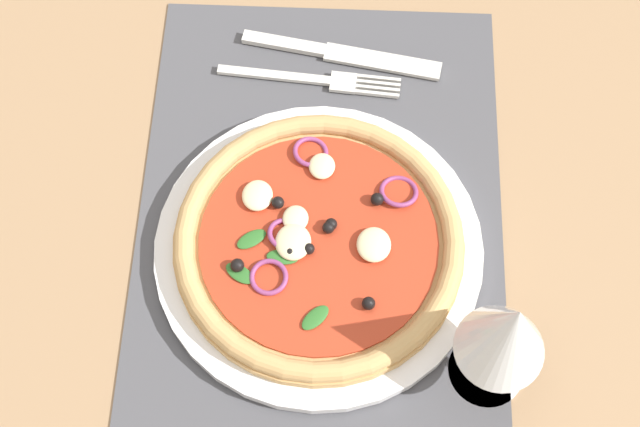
% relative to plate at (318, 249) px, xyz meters
% --- Properties ---
extents(ground_plane, '(1.90, 1.40, 0.02)m').
position_rel_plate_xyz_m(ground_plane, '(-0.04, 0.00, -0.02)').
color(ground_plane, '#9E7A56').
extents(placemat, '(0.46, 0.33, 0.00)m').
position_rel_plate_xyz_m(placemat, '(-0.04, 0.00, -0.01)').
color(placemat, '#4C4C51').
rests_on(placemat, ground_plane).
extents(plate, '(0.29, 0.29, 0.01)m').
position_rel_plate_xyz_m(plate, '(0.00, 0.00, 0.00)').
color(plate, white).
rests_on(plate, placemat).
extents(pizza, '(0.26, 0.26, 0.03)m').
position_rel_plate_xyz_m(pizza, '(-0.00, -0.00, 0.02)').
color(pizza, tan).
rests_on(pizza, plate).
extents(fork, '(0.03, 0.18, 0.00)m').
position_rel_plate_xyz_m(fork, '(-0.18, -0.01, -0.00)').
color(fork, silver).
rests_on(fork, placemat).
extents(knife, '(0.05, 0.20, 0.01)m').
position_rel_plate_xyz_m(knife, '(-0.21, 0.02, -0.00)').
color(knife, silver).
rests_on(knife, placemat).
extents(wine_glass, '(0.07, 0.07, 0.15)m').
position_rel_plate_xyz_m(wine_glass, '(0.10, 0.15, 0.09)').
color(wine_glass, silver).
rests_on(wine_glass, ground_plane).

